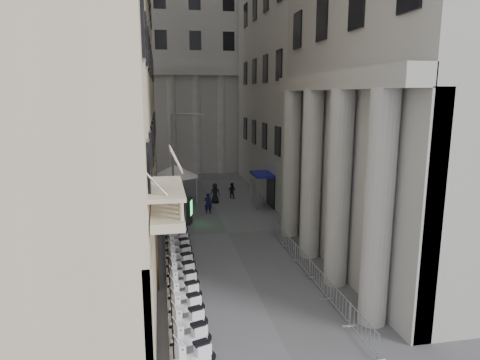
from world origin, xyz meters
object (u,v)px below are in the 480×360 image
at_px(street_lamp, 177,158).
at_px(info_kiosk, 189,211).
at_px(pedestrian_a, 208,203).
at_px(pedestrian_b, 232,191).
at_px(security_tent, 182,172).

relative_size(street_lamp, info_kiosk, 4.14).
relative_size(info_kiosk, pedestrian_a, 1.17).
bearing_deg(info_kiosk, street_lamp, 158.86).
height_order(street_lamp, info_kiosk, street_lamp).
bearing_deg(street_lamp, pedestrian_b, 74.07).
bearing_deg(info_kiosk, security_tent, 105.87).
xyz_separation_m(street_lamp, info_kiosk, (0.83, -0.58, -3.97)).
height_order(security_tent, info_kiosk, security_tent).
bearing_deg(pedestrian_a, info_kiosk, 71.97).
bearing_deg(street_lamp, info_kiosk, -12.98).
bearing_deg(pedestrian_a, street_lamp, 53.57).
xyz_separation_m(pedestrian_a, pedestrian_b, (2.82, 4.87, -0.10)).
distance_m(street_lamp, pedestrian_a, 5.23).
distance_m(pedestrian_a, pedestrian_b, 5.62).
distance_m(street_lamp, pedestrian_b, 9.66).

